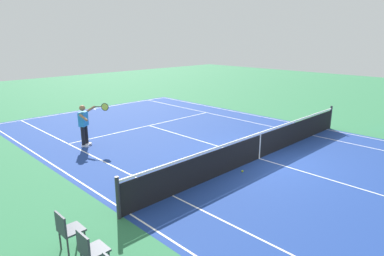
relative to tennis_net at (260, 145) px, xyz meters
name	(u,v)px	position (x,y,z in m)	size (l,w,h in m)	color
ground_plane	(259,158)	(0.00, 0.00, -0.49)	(60.00, 60.00, 0.00)	#2D7247
court_slab	(259,158)	(0.00, 0.00, -0.49)	(24.20, 11.40, 0.00)	navy
court_line_markings	(259,158)	(0.00, 0.00, -0.49)	(23.85, 11.05, 0.01)	white
tennis_net	(260,145)	(0.00, 0.00, 0.00)	(0.10, 11.70, 1.08)	#2D2D33
tennis_player_near	(85,123)	(5.66, 3.70, 0.44)	(0.79, 1.05, 1.70)	black
tennis_ball	(242,171)	(-0.35, 1.42, -0.46)	(0.07, 0.07, 0.07)	#CCE01E
spectator_chair_1	(90,249)	(-1.31, 7.21, 0.03)	(0.44, 0.44, 0.88)	#38383D
spectator_chair_2	(67,229)	(-0.39, 7.21, 0.03)	(0.44, 0.44, 0.88)	#38383D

